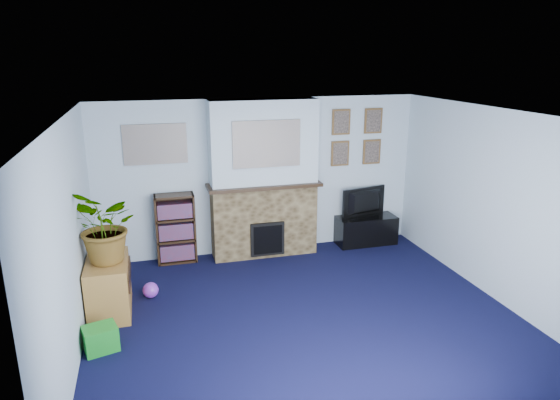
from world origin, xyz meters
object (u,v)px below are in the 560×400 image
object	(u,v)px
tv_stand	(366,230)
sideboard	(109,285)
television	(367,203)
bookshelf	(176,230)

from	to	relation	value
tv_stand	sideboard	size ratio (longest dim) A/B	1.14
tv_stand	television	bearing A→B (deg)	90.00
television	sideboard	size ratio (longest dim) A/B	0.95
tv_stand	television	size ratio (longest dim) A/B	1.20
tv_stand	bookshelf	xyz separation A→B (m)	(-3.07, 0.08, 0.28)
television	bookshelf	world-z (taller)	bookshelf
tv_stand	bookshelf	distance (m)	3.08
bookshelf	sideboard	xyz separation A→B (m)	(-0.90, -1.35, -0.15)
bookshelf	sideboard	size ratio (longest dim) A/B	1.22
television	sideboard	world-z (taller)	television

